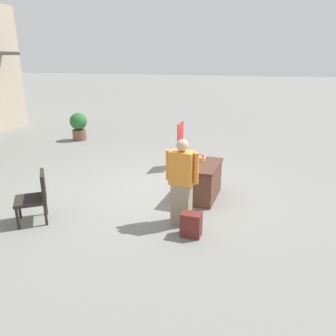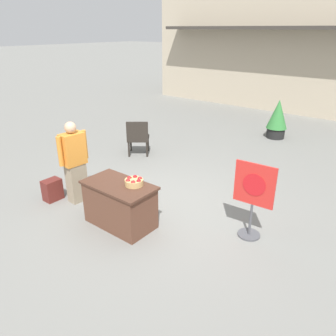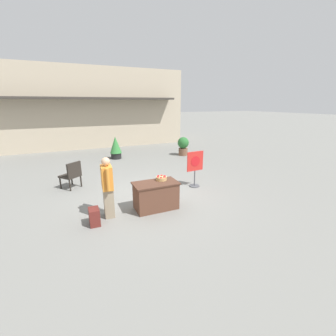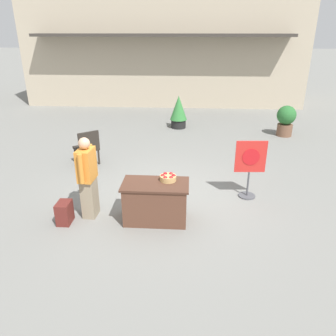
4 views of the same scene
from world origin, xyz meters
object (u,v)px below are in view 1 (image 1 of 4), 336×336
(person_visitor, at_px, (182,182))
(backpack, at_px, (191,225))
(poster_board, at_px, (180,143))
(apple_basket, at_px, (199,158))
(display_table, at_px, (202,181))
(patio_chair, at_px, (36,195))
(potted_plant_far_left, at_px, (79,125))

(person_visitor, xyz_separation_m, backpack, (-0.41, -0.30, -0.59))
(poster_board, bearing_deg, apple_basket, -64.48)
(display_table, height_order, person_visitor, person_visitor)
(patio_chair, relative_size, potted_plant_far_left, 0.92)
(apple_basket, relative_size, person_visitor, 0.19)
(backpack, distance_m, potted_plant_far_left, 8.01)
(apple_basket, distance_m, person_visitor, 1.50)
(display_table, xyz_separation_m, backpack, (-1.68, -0.22, -0.17))
(display_table, bearing_deg, apple_basket, 31.04)
(display_table, xyz_separation_m, potted_plant_far_left, (3.82, 5.60, 0.18))
(display_table, height_order, backpack, display_table)
(person_visitor, height_order, potted_plant_far_left, person_visitor)
(person_visitor, xyz_separation_m, poster_board, (3.14, 0.98, -0.10))
(apple_basket, xyz_separation_m, patio_chair, (-2.29, 2.49, -0.30))
(patio_chair, bearing_deg, poster_board, -150.27)
(apple_basket, relative_size, potted_plant_far_left, 0.29)
(poster_board, xyz_separation_m, patio_chair, (-3.94, 1.56, -0.18))
(backpack, relative_size, poster_board, 0.33)
(apple_basket, distance_m, patio_chair, 3.39)
(patio_chair, bearing_deg, backpack, 149.07)
(apple_basket, xyz_separation_m, potted_plant_far_left, (3.59, 5.47, -0.26))
(potted_plant_far_left, bearing_deg, apple_basket, -123.30)
(backpack, xyz_separation_m, patio_chair, (-0.38, 2.84, 0.31))
(person_visitor, bearing_deg, patio_chair, 110.86)
(backpack, xyz_separation_m, poster_board, (3.55, 1.28, 0.49))
(poster_board, distance_m, potted_plant_far_left, 4.94)
(backpack, distance_m, poster_board, 3.81)
(person_visitor, bearing_deg, apple_basket, 5.68)
(person_visitor, xyz_separation_m, potted_plant_far_left, (5.09, 5.52, -0.24))
(person_visitor, distance_m, poster_board, 3.30)
(display_table, bearing_deg, patio_chair, 128.19)
(backpack, height_order, patio_chair, patio_chair)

